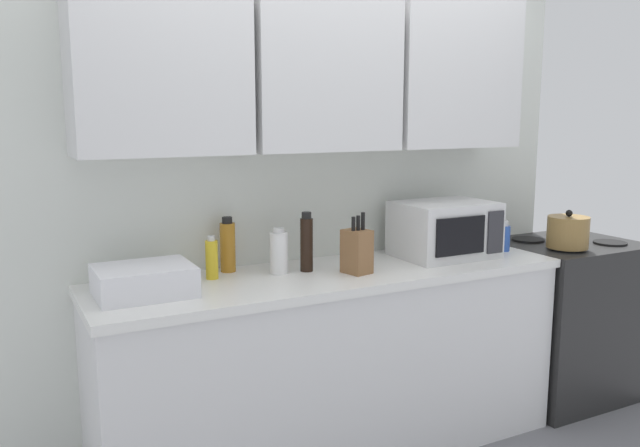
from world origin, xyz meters
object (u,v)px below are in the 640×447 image
object	(u,v)px
kettle	(568,232)
bottle_yellow_mustard	(212,259)
stove_range	(563,318)
dish_rack	(144,281)
bottle_blue_cleaner	(504,237)
bottle_white_jar	(279,252)
bottle_soy_dark	(307,243)
bottle_amber_vinegar	(228,246)
microwave	(445,229)
knife_block	(357,251)

from	to	relation	value
kettle	bottle_yellow_mustard	xyz separation A→B (m)	(-1.88, 0.29, -0.01)
stove_range	dish_rack	xyz separation A→B (m)	(-2.38, 0.02, 0.51)
bottle_blue_cleaner	bottle_white_jar	bearing A→B (deg)	175.38
bottle_white_jar	bottle_soy_dark	distance (m)	0.14
dish_rack	bottle_yellow_mustard	xyz separation A→B (m)	(0.33, 0.13, 0.03)
bottle_yellow_mustard	bottle_white_jar	bearing A→B (deg)	-9.17
bottle_amber_vinegar	bottle_yellow_mustard	xyz separation A→B (m)	(-0.11, -0.09, -0.03)
microwave	bottle_yellow_mustard	bearing A→B (deg)	174.85
bottle_blue_cleaner	stove_range	bearing A→B (deg)	0.48
dish_rack	knife_block	world-z (taller)	knife_block
stove_range	bottle_soy_dark	xyz separation A→B (m)	(-1.62, 0.08, 0.58)
bottle_amber_vinegar	bottle_white_jar	bearing A→B (deg)	-36.64
knife_block	bottle_blue_cleaner	world-z (taller)	knife_block
kettle	knife_block	size ratio (longest dim) A/B	0.77
kettle	dish_rack	world-z (taller)	kettle
dish_rack	knife_block	bearing A→B (deg)	-4.77
knife_block	bottle_yellow_mustard	xyz separation A→B (m)	(-0.62, 0.21, -0.01)
dish_rack	microwave	bearing A→B (deg)	0.69
dish_rack	knife_block	xyz separation A→B (m)	(0.95, -0.08, 0.04)
stove_range	bottle_soy_dark	distance (m)	1.72
microwave	bottle_soy_dark	xyz separation A→B (m)	(-0.76, 0.04, -0.01)
kettle	bottle_amber_vinegar	world-z (taller)	bottle_amber_vinegar
bottle_amber_vinegar	microwave	bearing A→B (deg)	-10.54
dish_rack	kettle	bearing A→B (deg)	-4.14
bottle_white_jar	bottle_amber_vinegar	distance (m)	0.24
knife_block	bottle_amber_vinegar	bearing A→B (deg)	149.64
kettle	bottle_soy_dark	size ratio (longest dim) A/B	0.78
dish_rack	bottle_white_jar	world-z (taller)	bottle_white_jar
knife_block	bottle_amber_vinegar	distance (m)	0.59
bottle_amber_vinegar	bottle_yellow_mustard	size ratio (longest dim) A/B	1.32
stove_range	bottle_amber_vinegar	world-z (taller)	bottle_amber_vinegar
stove_range	kettle	distance (m)	0.59
kettle	bottle_blue_cleaner	xyz separation A→B (m)	(-0.32, 0.14, -0.02)
stove_range	dish_rack	size ratio (longest dim) A/B	2.40
microwave	knife_block	distance (m)	0.59
knife_block	bottle_blue_cleaner	xyz separation A→B (m)	(0.94, 0.05, -0.03)
knife_block	kettle	bearing A→B (deg)	-3.67
stove_range	bottle_yellow_mustard	distance (m)	2.13
microwave	dish_rack	bearing A→B (deg)	-179.31
kettle	bottle_amber_vinegar	distance (m)	1.82
kettle	bottle_soy_dark	distance (m)	1.47
bottle_soy_dark	dish_rack	bearing A→B (deg)	-175.46
bottle_amber_vinegar	knife_block	bearing A→B (deg)	-30.36
knife_block	bottle_yellow_mustard	size ratio (longest dim) A/B	1.45
bottle_white_jar	bottle_blue_cleaner	bearing A→B (deg)	-4.62
stove_range	knife_block	size ratio (longest dim) A/B	3.25
bottle_white_jar	bottle_blue_cleaner	size ratio (longest dim) A/B	1.28
stove_range	bottle_blue_cleaner	xyz separation A→B (m)	(-0.49, -0.00, 0.52)
bottle_amber_vinegar	bottle_yellow_mustard	distance (m)	0.15
stove_range	knife_block	world-z (taller)	knife_block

